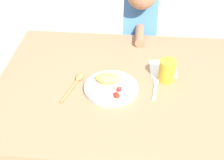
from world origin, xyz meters
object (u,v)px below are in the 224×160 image
at_px(person, 139,45).
at_px(plate, 111,86).
at_px(fork, 155,86).
at_px(drinking_cup, 167,71).
at_px(spoon, 76,82).

bearing_deg(person, plate, 79.13).
xyz_separation_m(fork, person, (-0.08, 0.61, -0.16)).
relative_size(plate, drinking_cup, 2.33).
xyz_separation_m(fork, drinking_cup, (0.05, 0.06, 0.05)).
distance_m(plate, spoon, 0.17).
distance_m(fork, spoon, 0.37).
height_order(drinking_cup, person, person).
relative_size(fork, spoon, 0.93).
bearing_deg(fork, spoon, 96.48).
bearing_deg(person, drinking_cup, 103.46).
bearing_deg(spoon, fork, -72.87).
height_order(plate, spoon, plate).
bearing_deg(spoon, person, -8.98).
bearing_deg(fork, person, 13.19).
xyz_separation_m(spoon, person, (0.29, 0.62, -0.16)).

